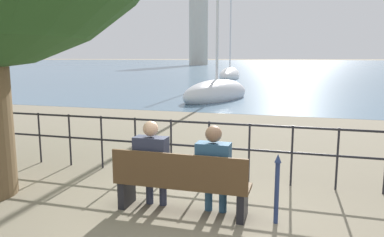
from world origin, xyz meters
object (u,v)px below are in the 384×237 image
Objects in this scene: seated_person_left at (152,161)px; seated_person_right at (214,166)px; park_bench at (181,184)px; sailboat_3 at (217,93)px; closed_umbrella at (277,185)px; sailboat_2 at (230,75)px; harbor_lighthouse at (199,18)px.

seated_person_right is at bearing 0.06° from seated_person_left.
park_bench is 1.51× the size of seated_person_right.
closed_umbrella is at bearing -57.19° from sailboat_3.
sailboat_2 is at bearing 98.90° from seated_person_left.
sailboat_2 is (-7.05, 33.72, -0.14)m from closed_umbrella.
sailboat_2 reaches higher than park_bench.
seated_person_right is 0.87m from closed_umbrella.
park_bench is 1.32m from closed_umbrella.
sailboat_3 is at bearing 99.01° from seated_person_left.
harbor_lighthouse is (-27.87, 101.38, 12.84)m from park_bench.
harbor_lighthouse is at bearing 106.07° from closed_umbrella.
closed_umbrella is 0.08× the size of sailboat_3.
harbor_lighthouse reaches higher than park_bench.
closed_umbrella is 0.03× the size of harbor_lighthouse.
closed_umbrella is 34.45m from sailboat_2.
seated_person_left is (-0.46, 0.07, 0.27)m from park_bench.
closed_umbrella is 14.70m from sailboat_3.
harbor_lighthouse is at bearing 105.14° from seated_person_left.
harbor_lighthouse reaches higher than seated_person_right.
sailboat_2 is 1.16× the size of sailboat_3.
sailboat_2 is 0.46× the size of harbor_lighthouse.
sailboat_3 is 0.40× the size of harbor_lighthouse.
sailboat_3 is (-2.24, 14.13, -0.34)m from seated_person_left.
harbor_lighthouse is (-27.41, 101.31, 12.57)m from seated_person_left.
sailboat_2 is 19.81m from sailboat_3.
sailboat_2 reaches higher than closed_umbrella.
sailboat_3 reaches higher than seated_person_left.
seated_person_left is 1.02× the size of seated_person_right.
sailboat_3 is at bearing 100.75° from park_bench.
sailboat_3 is at bearing 102.58° from seated_person_right.
seated_person_right is at bearing -60.43° from sailboat_3.
sailboat_3 is (3.04, -19.58, -0.02)m from sailboat_2.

